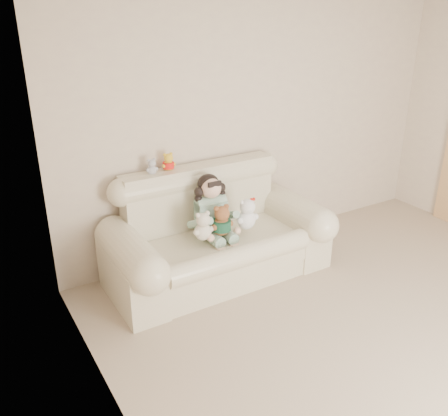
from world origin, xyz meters
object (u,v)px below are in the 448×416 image
Objects in this scene: sofa at (219,228)px; seated_child at (211,205)px; brown_teddy at (221,217)px; cream_teddy at (203,223)px; white_cat at (247,211)px.

sofa reaches higher than seated_child.
brown_teddy is 0.19m from cream_teddy.
brown_teddy is at bearing 5.51° from cream_teddy.
sofa is at bearing 33.76° from cream_teddy.
cream_teddy is (-0.46, 0.01, -0.02)m from white_cat.
sofa is 0.31m from white_cat.
brown_teddy is 0.96× the size of white_cat.
sofa is 0.22m from seated_child.
seated_child is 1.74× the size of brown_teddy.
seated_child is 0.34m from white_cat.
cream_teddy is at bearing 175.46° from white_cat.
sofa is 6.06× the size of brown_teddy.
brown_teddy is at bearing -85.19° from seated_child.
white_cat is 0.46m from cream_teddy.
cream_teddy is at bearing -128.38° from seated_child.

